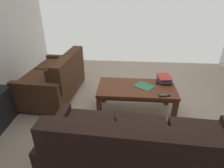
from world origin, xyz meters
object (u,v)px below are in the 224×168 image
coffee_table (136,91)px  book_stack (164,79)px  sofa_main (141,153)px  loose_magazine (144,86)px  loveseat_near (56,79)px  tv_remote (164,95)px

coffee_table → book_stack: 0.51m
sofa_main → coffee_table: bearing=-89.9°
sofa_main → book_stack: size_ratio=6.24×
coffee_table → loose_magazine: (-0.12, -0.03, 0.07)m
coffee_table → loveseat_near: bearing=-16.1°
tv_remote → loose_magazine: (0.26, -0.27, -0.01)m
book_stack → loose_magazine: bearing=29.3°
sofa_main → loveseat_near: size_ratio=1.39×
tv_remote → loveseat_near: bearing=-19.8°
coffee_table → loose_magazine: bearing=-165.2°
loose_magazine → book_stack: bearing=-21.6°
loveseat_near → loose_magazine: (-1.55, 0.38, 0.11)m
loveseat_near → coffee_table: size_ratio=1.17×
loveseat_near → coffee_table: bearing=163.9°
sofa_main → coffee_table: size_ratio=1.63×
sofa_main → coffee_table: sofa_main is taller
sofa_main → loveseat_near: 2.17m
book_stack → tv_remote: book_stack is taller
loveseat_near → loose_magazine: bearing=166.2°
loveseat_near → loose_magazine: loveseat_near is taller
sofa_main → loose_magazine: bearing=-95.4°
loveseat_near → sofa_main: bearing=131.5°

